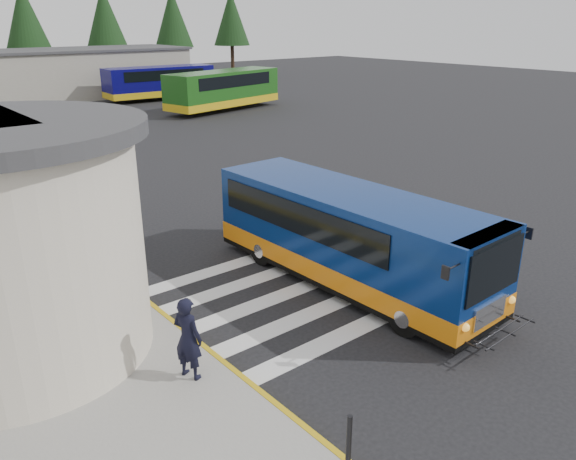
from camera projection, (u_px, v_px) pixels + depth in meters
ground at (295, 274)px, 15.76m from camera, size 140.00×140.00×0.00m
curb_strip at (99, 264)px, 16.20m from camera, size 0.12×34.00×0.16m
crosswalk at (300, 289)px, 14.88m from camera, size 8.00×5.35×0.01m
depot_building at (37, 75)px, 48.89m from camera, size 26.40×8.40×4.20m
tree_line at (6, 18)px, 53.19m from camera, size 58.40×4.40×10.00m
transit_bus at (349, 240)px, 14.85m from camera, size 3.28×9.07×2.54m
pedestrian_a at (188, 338)px, 10.70m from camera, size 0.61×0.73×1.71m
pedestrian_b at (8, 370)px, 9.73m from camera, size 1.04×1.05×1.70m
bollard at (349, 444)px, 8.51m from camera, size 0.09×0.09×1.04m
far_bus_a at (159, 81)px, 48.92m from camera, size 9.56×3.10×2.44m
far_bus_b at (223, 88)px, 43.28m from camera, size 10.28×4.84×2.56m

